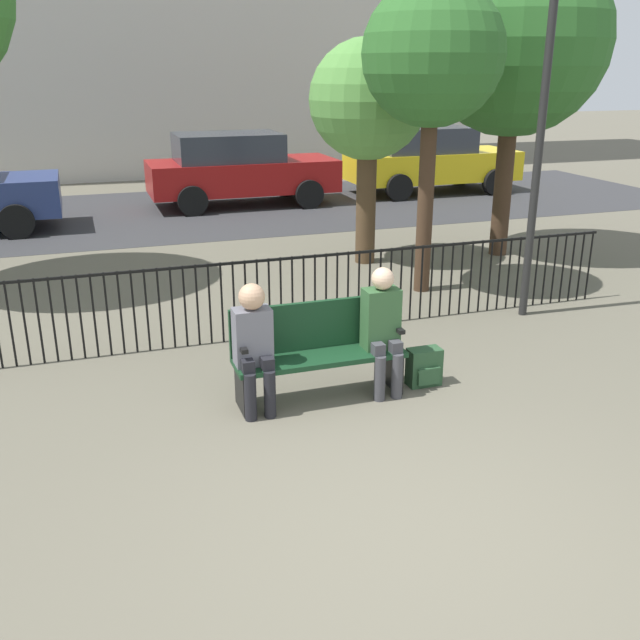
# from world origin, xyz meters

# --- Properties ---
(ground_plane) EXTENTS (80.00, 80.00, 0.00)m
(ground_plane) POSITION_xyz_m (0.00, 0.00, 0.00)
(ground_plane) COLOR #605B4C
(park_bench) EXTENTS (1.64, 0.45, 0.92)m
(park_bench) POSITION_xyz_m (0.00, 2.32, 0.49)
(park_bench) COLOR #14381E
(park_bench) RESTS_ON ground
(seated_person_0) EXTENTS (0.34, 0.39, 1.22)m
(seated_person_0) POSITION_xyz_m (-0.65, 2.20, 0.70)
(seated_person_0) COLOR black
(seated_person_0) RESTS_ON ground
(seated_person_1) EXTENTS (0.34, 0.39, 1.26)m
(seated_person_1) POSITION_xyz_m (0.61, 2.20, 0.70)
(seated_person_1) COLOR #3D3D42
(seated_person_1) RESTS_ON ground
(backpack) EXTENTS (0.33, 0.22, 0.38)m
(backpack) POSITION_xyz_m (1.09, 2.20, 0.19)
(backpack) COLOR #284C2D
(backpack) RESTS_ON ground
(fence_railing) EXTENTS (9.01, 0.03, 0.95)m
(fence_railing) POSITION_xyz_m (-0.02, 4.02, 0.56)
(fence_railing) COLOR black
(fence_railing) RESTS_ON ground
(tree_1) EXTENTS (2.92, 2.92, 4.86)m
(tree_1) POSITION_xyz_m (4.67, 6.58, 3.38)
(tree_1) COLOR #422D1E
(tree_1) RESTS_ON ground
(tree_2) EXTENTS (1.81, 1.81, 3.45)m
(tree_2) POSITION_xyz_m (2.33, 6.82, 2.50)
(tree_2) COLOR #4C3823
(tree_2) RESTS_ON ground
(tree_3) EXTENTS (1.86, 1.86, 4.10)m
(tree_3) POSITION_xyz_m (2.50, 5.11, 3.14)
(tree_3) COLOR #422D1E
(tree_3) RESTS_ON ground
(lamp_post) EXTENTS (0.28, 0.28, 4.08)m
(lamp_post) POSITION_xyz_m (3.27, 3.73, 2.66)
(lamp_post) COLOR black
(lamp_post) RESTS_ON ground
(street_surface) EXTENTS (24.00, 6.00, 0.01)m
(street_surface) POSITION_xyz_m (0.00, 12.00, 0.00)
(street_surface) COLOR #333335
(street_surface) RESTS_ON ground
(parked_car_0) EXTENTS (4.20, 1.94, 1.62)m
(parked_car_0) POSITION_xyz_m (6.40, 12.59, 0.84)
(parked_car_0) COLOR yellow
(parked_car_0) RESTS_ON ground
(parked_car_2) EXTENTS (4.20, 1.94, 1.62)m
(parked_car_2) POSITION_xyz_m (1.50, 12.38, 0.84)
(parked_car_2) COLOR maroon
(parked_car_2) RESTS_ON ground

